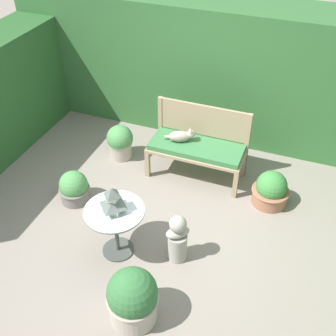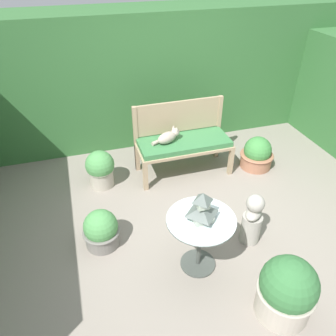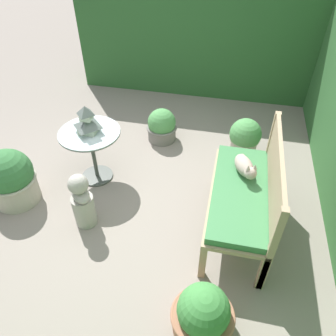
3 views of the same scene
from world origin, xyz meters
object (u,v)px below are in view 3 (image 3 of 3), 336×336
Objects in this scene: cat at (245,167)px; potted_plant_table_far at (203,315)px; garden_bench at (240,195)px; potted_plant_bench_left at (11,178)px; patio_table at (91,142)px; pagoda_birdhouse at (87,121)px; garden_bust at (82,201)px; potted_plant_hedge_corner at (162,126)px; potted_plant_table_near at (245,138)px.

cat is 0.84× the size of potted_plant_table_far.
garden_bench is 2.05× the size of potted_plant_bench_left.
patio_table is (-0.41, -1.64, 0.06)m from garden_bench.
garden_bench is at bearing 75.95° from patio_table.
pagoda_birdhouse is 0.84m from garden_bust.
potted_plant_hedge_corner is at bearing 122.44° from garden_bust.
garden_bench is 0.28m from cat.
pagoda_birdhouse is at bearing -104.05° from garden_bench.
garden_bust is 1.20× the size of potted_plant_table_near.
potted_plant_hedge_corner is 1.10m from potted_plant_table_near.
pagoda_birdhouse reaches higher than garden_bench.
potted_plant_table_near is at bearing 155.54° from cat.
cat is at bearing 98.36° from potted_plant_bench_left.
pagoda_birdhouse is at bearing -65.15° from potted_plant_table_near.
garden_bench is 2.07× the size of garden_bust.
potted_plant_table_far is (0.96, 2.17, -0.09)m from potted_plant_bench_left.
cat reaches higher than potted_plant_bench_left.
garden_bench is at bearing 38.72° from potted_plant_hedge_corner.
garden_bust reaches higher than garden_bench.
potted_plant_bench_left reaches higher than potted_plant_table_far.
garden_bench is 1.69m from patio_table.
cat reaches higher than garden_bench.
potted_plant_bench_left is at bearing -142.13° from garden_bust.
potted_plant_table_near is (-1.45, 1.51, -0.04)m from garden_bust.
potted_plant_bench_left is at bearing -53.44° from pagoda_birdhouse.
garden_bust is 1.54m from potted_plant_table_far.
cat reaches higher than garden_bust.
garden_bench and potted_plant_table_near have the same top height.
patio_table is 1.36× the size of potted_plant_table_far.
garden_bust reaches higher than potted_plant_hedge_corner.
potted_plant_table_near is at bearing 118.66° from potted_plant_bench_left.
pagoda_birdhouse is at bearing -135.72° from potted_plant_table_far.
garden_bench is 1.72m from pagoda_birdhouse.
potted_plant_table_near is (0.14, 1.09, 0.06)m from potted_plant_hedge_corner.
potted_plant_hedge_corner is (-1.59, 0.43, -0.10)m from garden_bust.
potted_plant_bench_left is 1.21× the size of potted_plant_table_near.
potted_plant_table_near is (-0.77, 1.67, -0.24)m from patio_table.
pagoda_birdhouse is (-0.41, -1.64, 0.33)m from garden_bench.
potted_plant_table_near is (-2.26, 0.21, 0.06)m from potted_plant_table_far.
patio_table is (-0.18, -1.66, -0.10)m from cat.
potted_plant_table_near is (-0.77, 1.67, -0.51)m from pagoda_birdhouse.
garden_bench reaches higher than potted_plant_hedge_corner.
garden_bust is 1.65m from potted_plant_hedge_corner.
patio_table is 1.26× the size of potted_plant_table_near.
garden_bench is 4.22× the size of pagoda_birdhouse.
garden_bench is 3.17× the size of cat.
potted_plant_table_far is at bearing 66.12° from potted_plant_bench_left.
potted_plant_bench_left is (-0.15, -0.87, -0.00)m from garden_bust.
potted_plant_table_far is at bearing 15.49° from garden_bust.
pagoda_birdhouse reaches higher than cat.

